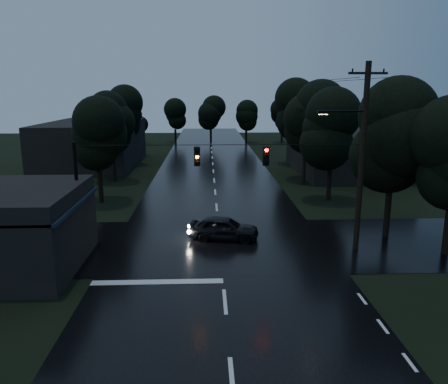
{
  "coord_description": "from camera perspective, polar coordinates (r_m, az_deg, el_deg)",
  "views": [
    {
      "loc": [
        -0.7,
        -11.55,
        8.53
      ],
      "look_at": [
        0.36,
        14.93,
        2.37
      ],
      "focal_mm": 35.0,
      "sensor_mm": 36.0,
      "label": 1
    }
  ],
  "objects": [
    {
      "name": "ground",
      "position": [
        14.37,
        1.03,
        -23.33
      ],
      "size": [
        160.0,
        160.0,
        0.0
      ],
      "primitive_type": "plane",
      "color": "black",
      "rests_on": "ground"
    },
    {
      "name": "building_far_left",
      "position": [
        53.58,
        -16.73,
        6.07
      ],
      "size": [
        10.0,
        16.0,
        5.0
      ],
      "primitive_type": "cube",
      "color": "black",
      "rests_on": "ground"
    },
    {
      "name": "tree_right_b",
      "position": [
        42.88,
        11.78,
        9.43
      ],
      "size": [
        4.48,
        4.48,
        9.44
      ],
      "color": "black",
      "rests_on": "ground"
    },
    {
      "name": "tree_left_b",
      "position": [
        42.59,
        -14.51,
        8.76
      ],
      "size": [
        4.2,
        4.2,
        8.85
      ],
      "color": "black",
      "rests_on": "ground"
    },
    {
      "name": "car",
      "position": [
        25.66,
        0.0,
        -4.71
      ],
      "size": [
        4.27,
        2.3,
        1.38
      ],
      "primitive_type": "imported",
      "rotation": [
        0.0,
        0.0,
        1.4
      ],
      "color": "black",
      "rests_on": "ground"
    },
    {
      "name": "span_signals",
      "position": [
        22.81,
        0.9,
        4.8
      ],
      "size": [
        15.0,
        0.37,
        1.12
      ],
      "color": "black",
      "rests_on": "ground"
    },
    {
      "name": "anchor_pole_left",
      "position": [
        24.19,
        -18.54,
        -0.82
      ],
      "size": [
        0.18,
        0.18,
        6.0
      ],
      "primitive_type": "cylinder",
      "color": "black",
      "rests_on": "ground"
    },
    {
      "name": "utility_pole_main",
      "position": [
        24.18,
        17.39,
        4.71
      ],
      "size": [
        3.5,
        0.3,
        10.0
      ],
      "color": "black",
      "rests_on": "ground"
    },
    {
      "name": "tree_right_a",
      "position": [
        35.04,
        13.93,
        7.94
      ],
      "size": [
        4.2,
        4.2,
        8.85
      ],
      "color": "black",
      "rests_on": "ground"
    },
    {
      "name": "tree_left_c",
      "position": [
        52.48,
        -12.91,
        9.99
      ],
      "size": [
        4.48,
        4.48,
        9.44
      ],
      "color": "black",
      "rests_on": "ground"
    },
    {
      "name": "building_far_right",
      "position": [
        48.28,
        15.53,
        5.08
      ],
      "size": [
        10.0,
        14.0,
        4.4
      ],
      "primitive_type": "cube",
      "color": "black",
      "rests_on": "ground"
    },
    {
      "name": "cross_street",
      "position": [
        25.05,
        -0.55,
        -6.82
      ],
      "size": [
        60.0,
        9.0,
        0.02
      ],
      "primitive_type": "cube",
      "color": "black",
      "rests_on": "ground"
    },
    {
      "name": "utility_pole_far",
      "position": [
        40.82,
        10.54,
        6.33
      ],
      "size": [
        2.0,
        0.3,
        7.5
      ],
      "color": "black",
      "rests_on": "ground"
    },
    {
      "name": "tree_corner_near",
      "position": [
        26.9,
        21.33,
        6.79
      ],
      "size": [
        4.48,
        4.48,
        9.44
      ],
      "color": "black",
      "rests_on": "ground"
    },
    {
      "name": "main_road",
      "position": [
        42.42,
        -1.29,
        1.48
      ],
      "size": [
        12.0,
        120.0,
        0.02
      ],
      "primitive_type": "cube",
      "color": "black",
      "rests_on": "ground"
    },
    {
      "name": "tree_left_a",
      "position": [
        34.71,
        -16.23,
        7.14
      ],
      "size": [
        3.92,
        3.92,
        8.26
      ],
      "color": "black",
      "rests_on": "ground"
    },
    {
      "name": "tree_right_c",
      "position": [
        52.73,
        9.82,
        10.55
      ],
      "size": [
        4.76,
        4.76,
        10.03
      ],
      "color": "black",
      "rests_on": "ground"
    }
  ]
}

